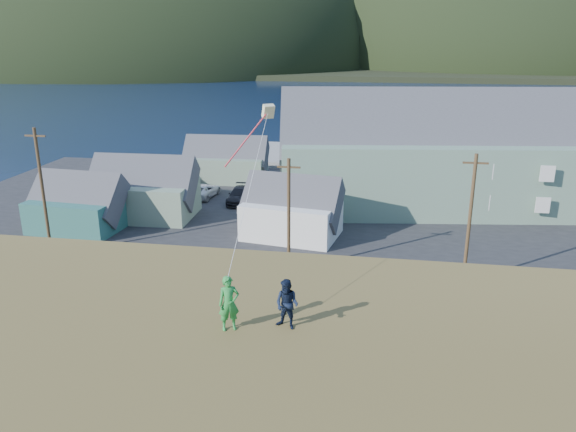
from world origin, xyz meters
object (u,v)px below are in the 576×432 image
object	(u,v)px
shed_white	(292,209)
kite_flyer_navy	(287,304)
wharf	(285,155)
lodge	(488,154)
shed_palegreen_near	(143,190)
shed_palegreen_far	(226,160)
shed_teal	(78,204)
kite_flyer_green	(229,303)

from	to	relation	value
shed_white	kite_flyer_navy	world-z (taller)	kite_flyer_navy
wharf	lodge	bearing A→B (deg)	-40.57
wharf	shed_palegreen_near	xyz separation A→B (m)	(-8.40, -28.09, 2.18)
shed_white	shed_palegreen_far	world-z (taller)	same
kite_flyer_navy	shed_teal	bearing A→B (deg)	149.39
shed_palegreen_far	shed_palegreen_near	bearing A→B (deg)	-107.95
shed_palegreen_near	kite_flyer_green	world-z (taller)	kite_flyer_green
lodge	shed_palegreen_near	distance (m)	32.66
shed_palegreen_near	shed_white	bearing A→B (deg)	-13.87
lodge	kite_flyer_green	size ratio (longest dim) A/B	22.21
wharf	lodge	size ratio (longest dim) A/B	0.64
shed_white	kite_flyer_green	bearing A→B (deg)	-75.69
shed_palegreen_near	shed_palegreen_far	xyz separation A→B (m)	(3.89, 14.34, -0.18)
shed_palegreen_near	shed_teal	bearing A→B (deg)	-135.44
shed_palegreen_near	kite_flyer_green	size ratio (longest dim) A/B	5.34
lodge	kite_flyer_green	world-z (taller)	lodge
lodge	kite_flyer_navy	xyz separation A→B (m)	(-12.87, -39.27, 2.71)
lodge	shed_white	xyz separation A→B (m)	(-17.13, -11.46, -2.87)
shed_palegreen_near	kite_flyer_navy	world-z (taller)	kite_flyer_navy
shed_palegreen_far	kite_flyer_navy	distance (m)	47.91
kite_flyer_green	shed_palegreen_far	bearing A→B (deg)	81.57
wharf	shed_palegreen_far	size ratio (longest dim) A/B	2.67
lodge	wharf	bearing A→B (deg)	131.58
lodge	shed_palegreen_far	size ratio (longest dim) A/B	4.17
shed_palegreen_far	kite_flyer_green	xyz separation A→B (m)	(12.90, -45.66, 5.66)
lodge	shed_palegreen_far	xyz separation A→B (m)	(-27.57, 5.99, -2.87)
shed_teal	kite_flyer_navy	bearing A→B (deg)	-44.73
shed_white	kite_flyer_green	distance (m)	28.87
shed_teal	shed_white	distance (m)	18.47
shed_teal	shed_white	xyz separation A→B (m)	(18.43, 1.17, 0.13)
shed_teal	shed_palegreen_far	world-z (taller)	shed_palegreen_far
shed_teal	kite_flyer_green	xyz separation A→B (m)	(20.89, -27.04, 5.79)
shed_teal	kite_flyer_green	distance (m)	34.66
shed_palegreen_near	kite_flyer_navy	bearing A→B (deg)	-60.60
wharf	kite_flyer_green	size ratio (longest dim) A/B	14.22
shed_palegreen_far	wharf	bearing A→B (deg)	69.02
shed_teal	kite_flyer_green	size ratio (longest dim) A/B	4.53
lodge	shed_teal	xyz separation A→B (m)	(-35.57, -12.63, -3.00)
shed_teal	kite_flyer_green	world-z (taller)	kite_flyer_green
wharf	kite_flyer_green	bearing A→B (deg)	-81.97
shed_palegreen_near	kite_flyer_navy	size ratio (longest dim) A/B	5.86
shed_teal	shed_palegreen_far	size ratio (longest dim) A/B	0.85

